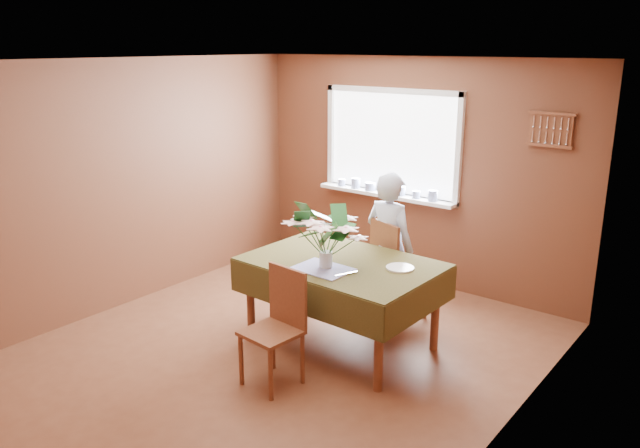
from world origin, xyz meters
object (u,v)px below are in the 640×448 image
Objects in this scene: dining_table at (342,272)px; flower_bouquet at (326,232)px; chair_far at (393,266)px; seated_woman at (389,247)px; chair_near at (279,322)px.

dining_table is 0.47m from flower_bouquet.
chair_far is 0.20m from seated_woman.
chair_far is at bearing 86.08° from flower_bouquet.
flower_bouquet is (-0.03, -0.97, 0.38)m from seated_woman.
chair_far is 1.75× the size of flower_bouquet.
chair_near is 0.85m from flower_bouquet.
seated_woman is 1.04m from flower_bouquet.
dining_table is 0.80m from chair_far.
chair_far is at bearing 87.28° from dining_table.
seated_woman is (-0.04, -0.02, 0.19)m from chair_far.
flower_bouquet is at bearing 94.31° from seated_woman.
flower_bouquet reaches higher than dining_table.
chair_far is 1.15m from flower_bouquet.
seated_woman is at bearing 93.24° from chair_near.
dining_table is at bearing 87.02° from flower_bouquet.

